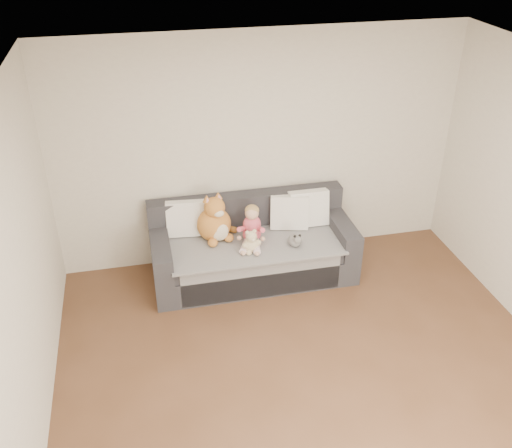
{
  "coord_description": "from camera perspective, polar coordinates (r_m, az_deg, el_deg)",
  "views": [
    {
      "loc": [
        -1.3,
        -3.12,
        3.76
      ],
      "look_at": [
        -0.18,
        1.87,
        0.75
      ],
      "focal_mm": 40.0,
      "sensor_mm": 36.0,
      "label": 1
    }
  ],
  "objects": [
    {
      "name": "toddler",
      "position": [
        6.07,
        -0.43,
        -0.34
      ],
      "size": [
        0.3,
        0.44,
        0.43
      ],
      "rotation": [
        0.0,
        0.0,
        -0.28
      ],
      "color": "#CF4949",
      "rests_on": "sofa"
    },
    {
      "name": "teddy_bear",
      "position": [
        5.94,
        -0.48,
        -1.92
      ],
      "size": [
        0.21,
        0.16,
        0.27
      ],
      "rotation": [
        0.0,
        0.0,
        0.2
      ],
      "color": "beige",
      "rests_on": "sofa"
    },
    {
      "name": "plush_cat",
      "position": [
        6.13,
        -4.13,
        0.21
      ],
      "size": [
        0.45,
        0.44,
        0.56
      ],
      "rotation": [
        0.0,
        0.0,
        0.32
      ],
      "color": "#AC6926",
      "rests_on": "sofa"
    },
    {
      "name": "plush_cow",
      "position": [
        6.06,
        3.94,
        -1.62
      ],
      "size": [
        0.14,
        0.21,
        0.17
      ],
      "rotation": [
        0.0,
        0.0,
        0.08
      ],
      "color": "white",
      "rests_on": "sofa"
    },
    {
      "name": "sippy_cup",
      "position": [
        6.07,
        -0.23,
        -1.72
      ],
      "size": [
        0.09,
        0.07,
        0.1
      ],
      "rotation": [
        0.0,
        0.0,
        0.22
      ],
      "color": "#653A9E",
      "rests_on": "sofa"
    },
    {
      "name": "cushion_right_back",
      "position": [
        6.34,
        3.36,
        1.19
      ],
      "size": [
        0.45,
        0.28,
        0.4
      ],
      "rotation": [
        0.0,
        0.0,
        -0.24
      ],
      "color": "white",
      "rests_on": "sofa"
    },
    {
      "name": "room_shell",
      "position": [
        4.5,
        6.33,
        -2.83
      ],
      "size": [
        5.0,
        5.0,
        5.0
      ],
      "color": "brown",
      "rests_on": "ground"
    },
    {
      "name": "sofa",
      "position": [
        6.32,
        -0.38,
        -2.59
      ],
      "size": [
        2.2,
        0.94,
        0.85
      ],
      "color": "#28282D",
      "rests_on": "ground"
    },
    {
      "name": "cushion_right_front",
      "position": [
        6.41,
        5.27,
        1.58
      ],
      "size": [
        0.44,
        0.2,
        0.42
      ],
      "rotation": [
        0.0,
        0.0,
        0.0
      ],
      "color": "white",
      "rests_on": "sofa"
    },
    {
      "name": "cushion_left",
      "position": [
        6.25,
        -7.0,
        0.57
      ],
      "size": [
        0.44,
        0.23,
        0.4
      ],
      "rotation": [
        0.0,
        0.0,
        -0.1
      ],
      "color": "white",
      "rests_on": "sofa"
    }
  ]
}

